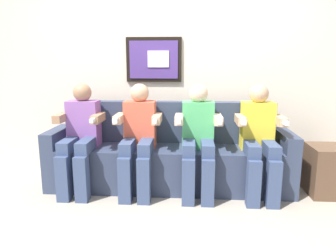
{
  "coord_description": "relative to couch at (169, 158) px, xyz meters",
  "views": [
    {
      "loc": [
        0.21,
        -2.88,
        1.33
      ],
      "look_at": [
        0.0,
        0.15,
        0.7
      ],
      "focal_mm": 33.37,
      "sensor_mm": 36.0,
      "label": 1
    }
  ],
  "objects": [
    {
      "name": "side_table_right",
      "position": [
        1.62,
        -0.11,
        -0.06
      ],
      "size": [
        0.4,
        0.4,
        0.5
      ],
      "color": "brown",
      "rests_on": "ground_plane"
    },
    {
      "name": "ground_plane",
      "position": [
        0.0,
        -0.33,
        -0.31
      ],
      "size": [
        6.43,
        6.43,
        0.0
      ],
      "primitive_type": "plane",
      "color": "#9E9384"
    },
    {
      "name": "person_leftmost",
      "position": [
        -0.9,
        -0.17,
        0.29
      ],
      "size": [
        0.46,
        0.56,
        1.11
      ],
      "color": "#8C59A5",
      "rests_on": "ground_plane"
    },
    {
      "name": "person_right_center",
      "position": [
        0.3,
        -0.17,
        0.29
      ],
      "size": [
        0.46,
        0.56,
        1.11
      ],
      "color": "#4CB266",
      "rests_on": "ground_plane"
    },
    {
      "name": "back_wall_assembly",
      "position": [
        -0.0,
        0.44,
        0.99
      ],
      "size": [
        4.95,
        0.1,
        2.6
      ],
      "color": "beige",
      "rests_on": "ground_plane"
    },
    {
      "name": "couch",
      "position": [
        0.0,
        0.0,
        0.0
      ],
      "size": [
        2.55,
        0.58,
        0.9
      ],
      "color": "#333D56",
      "rests_on": "ground_plane"
    },
    {
      "name": "person_left_center",
      "position": [
        -0.3,
        -0.17,
        0.29
      ],
      "size": [
        0.46,
        0.56,
        1.11
      ],
      "color": "#D8593F",
      "rests_on": "ground_plane"
    },
    {
      "name": "person_rightmost",
      "position": [
        0.9,
        -0.17,
        0.29
      ],
      "size": [
        0.46,
        0.56,
        1.11
      ],
      "color": "yellow",
      "rests_on": "ground_plane"
    }
  ]
}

